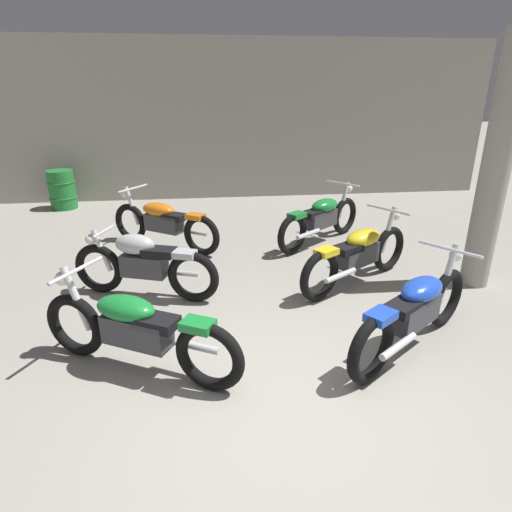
% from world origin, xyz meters
% --- Properties ---
extents(ground_plane, '(60.00, 60.00, 0.00)m').
position_xyz_m(ground_plane, '(0.00, 0.00, 0.00)').
color(ground_plane, gray).
extents(back_wall, '(12.70, 0.24, 3.60)m').
position_xyz_m(back_wall, '(0.00, 7.77, 1.80)').
color(back_wall, '#9E998E').
rests_on(back_wall, ground).
extents(support_pillar, '(0.36, 0.36, 3.20)m').
position_xyz_m(support_pillar, '(3.05, 2.22, 1.60)').
color(support_pillar, '#9E998E').
rests_on(support_pillar, ground).
extents(motorcycle_left_row_0, '(1.96, 1.16, 0.97)m').
position_xyz_m(motorcycle_left_row_0, '(-1.31, 0.76, 0.45)').
color(motorcycle_left_row_0, black).
rests_on(motorcycle_left_row_0, ground).
extents(motorcycle_left_row_1, '(1.90, 0.78, 0.88)m').
position_xyz_m(motorcycle_left_row_1, '(-1.42, 2.36, 0.46)').
color(motorcycle_left_row_1, black).
rests_on(motorcycle_left_row_1, ground).
extents(motorcycle_left_row_2, '(1.84, 1.33, 0.97)m').
position_xyz_m(motorcycle_left_row_2, '(-1.31, 4.20, 0.45)').
color(motorcycle_left_row_2, black).
rests_on(motorcycle_left_row_2, ground).
extents(motorcycle_right_row_0, '(1.82, 1.36, 0.97)m').
position_xyz_m(motorcycle_right_row_0, '(1.44, 0.79, 0.45)').
color(motorcycle_right_row_0, black).
rests_on(motorcycle_right_row_0, ground).
extents(motorcycle_right_row_1, '(1.88, 1.28, 0.97)m').
position_xyz_m(motorcycle_right_row_1, '(1.42, 2.40, 0.45)').
color(motorcycle_right_row_1, black).
rests_on(motorcycle_right_row_1, ground).
extents(motorcycle_right_row_2, '(1.76, 1.44, 0.97)m').
position_xyz_m(motorcycle_right_row_2, '(1.36, 4.11, 0.45)').
color(motorcycle_right_row_2, black).
rests_on(motorcycle_right_row_2, ground).
extents(oil_drum, '(0.59, 0.59, 0.85)m').
position_xyz_m(oil_drum, '(-3.74, 7.06, 0.43)').
color(oil_drum, '#1E722D').
rests_on(oil_drum, ground).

